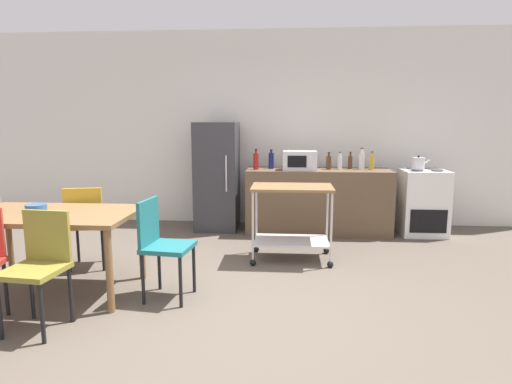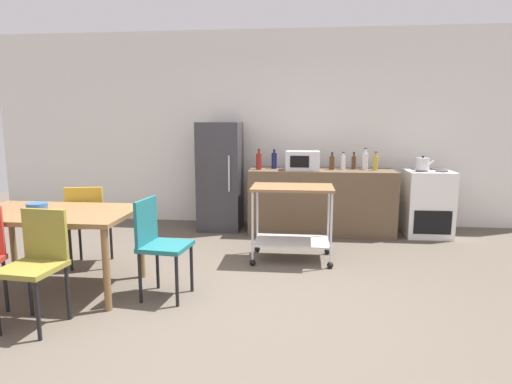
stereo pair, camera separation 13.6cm
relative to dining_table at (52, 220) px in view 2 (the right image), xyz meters
The scene contains 20 objects.
ground_plane 1.80m from the dining_table, ahead, with size 12.00×12.00×0.00m, color brown.
back_wall 3.49m from the dining_table, 60.79° to the left, with size 8.40×0.12×2.90m, color silver.
kitchen_counter 3.49m from the dining_table, 42.76° to the left, with size 2.00×0.64×0.90m, color brown.
dining_table is the anchor object (origin of this frame).
chair_olive 0.74m from the dining_table, 67.80° to the right, with size 0.44×0.44×0.89m.
chair_teal 1.04m from the dining_table, ahead, with size 0.44×0.44×0.89m.
chair_mustard 0.66m from the dining_table, 88.75° to the left, with size 0.48×0.48×0.89m.
stove_oven 4.67m from the dining_table, 30.75° to the left, with size 0.60×0.61×0.92m.
refrigerator 2.71m from the dining_table, 65.79° to the left, with size 0.60×0.63×1.55m.
kitchen_cart 2.45m from the dining_table, 26.81° to the left, with size 0.91×0.57×0.85m.
bottle_wine 2.87m from the dining_table, 53.58° to the left, with size 0.07×0.07×0.29m.
bottle_soda 3.09m from the dining_table, 51.94° to the left, with size 0.08×0.08×0.27m.
microwave 3.26m from the dining_table, 45.03° to the left, with size 0.46×0.35×0.26m.
bottle_olive_oil 3.61m from the dining_table, 41.45° to the left, with size 0.07×0.07×0.24m.
bottle_soy_sauce 3.76m from the dining_table, 40.36° to the left, with size 0.06×0.06×0.24m.
bottle_sesame_oil 3.90m from the dining_table, 39.28° to the left, with size 0.06×0.06×0.24m.
bottle_hot_sauce 4.00m from the dining_table, 37.58° to the left, with size 0.08×0.08×0.30m.
bottle_vinegar 4.08m from the dining_table, 35.95° to the left, with size 0.07×0.07×0.25m.
fruit_bowl 0.19m from the dining_table, 169.18° to the left, with size 0.18×0.18×0.07m, color #33598C.
kettle 4.52m from the dining_table, 30.45° to the left, with size 0.24×0.17×0.19m.
Camera 2 is at (0.61, -3.38, 1.56)m, focal length 30.03 mm.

